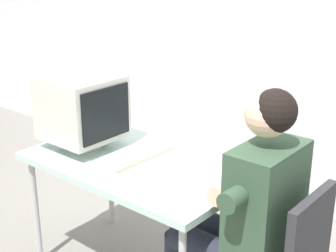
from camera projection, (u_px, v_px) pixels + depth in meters
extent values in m
cube|color=silver|center=(314.00, 0.00, 3.26)|extent=(8.00, 0.10, 3.00)
cylinder|color=#B7B7BC|center=(36.00, 211.00, 2.93)|extent=(0.04, 0.04, 0.69)
cylinder|color=#B7B7BC|center=(110.00, 178.00, 3.37)|extent=(0.04, 0.04, 0.69)
cylinder|color=#B7B7BC|center=(251.00, 234.00, 2.69)|extent=(0.04, 0.04, 0.69)
cube|color=silver|center=(138.00, 164.00, 2.69)|extent=(1.23, 0.73, 0.04)
cylinder|color=silver|center=(84.00, 144.00, 2.89)|extent=(0.21, 0.21, 0.02)
cylinder|color=silver|center=(84.00, 139.00, 2.87)|extent=(0.06, 0.06, 0.04)
cube|color=silver|center=(82.00, 107.00, 2.81)|extent=(0.39, 0.40, 0.36)
cube|color=black|center=(106.00, 114.00, 2.69)|extent=(0.01, 0.34, 0.29)
cube|color=beige|center=(138.00, 156.00, 2.72)|extent=(0.16, 0.47, 0.02)
cube|color=beige|center=(138.00, 153.00, 2.71)|extent=(0.13, 0.42, 0.01)
cube|color=#2D2D33|center=(309.00, 240.00, 2.07)|extent=(0.04, 0.39, 0.42)
cube|color=#334C38|center=(266.00, 205.00, 2.17)|extent=(0.22, 0.39, 0.56)
sphere|color=beige|center=(268.00, 114.00, 2.04)|extent=(0.20, 0.20, 0.20)
sphere|color=black|center=(275.00, 111.00, 2.02)|extent=(0.19, 0.19, 0.19)
cylinder|color=#262838|center=(211.00, 250.00, 2.33)|extent=(0.44, 0.14, 0.14)
cylinder|color=#262838|center=(232.00, 234.00, 2.46)|extent=(0.44, 0.14, 0.14)
cylinder|color=#334C38|center=(235.00, 198.00, 1.98)|extent=(0.09, 0.14, 0.09)
cylinder|color=#334C38|center=(288.00, 163.00, 2.31)|extent=(0.09, 0.14, 0.09)
cylinder|color=beige|center=(239.00, 182.00, 2.23)|extent=(0.09, 0.39, 0.09)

